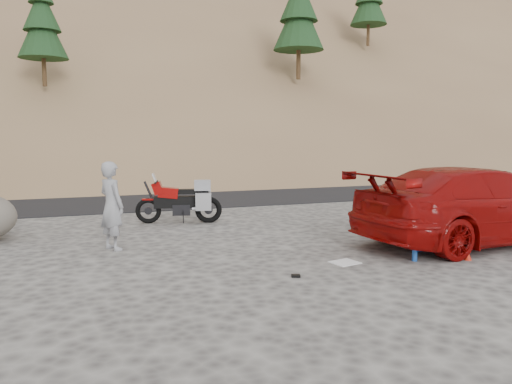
% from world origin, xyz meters
% --- Properties ---
extents(ground, '(140.00, 140.00, 0.00)m').
position_xyz_m(ground, '(0.00, 0.00, 0.00)').
color(ground, '#474442').
rests_on(ground, ground).
extents(road, '(120.00, 7.00, 0.05)m').
position_xyz_m(road, '(0.00, 9.00, 0.00)').
color(road, black).
rests_on(road, ground).
extents(hillside, '(120.00, 73.00, 46.72)m').
position_xyz_m(hillside, '(-0.05, 40.88, 11.08)').
color(hillside, brown).
rests_on(hillside, ground).
extents(motorcycle, '(2.10, 0.92, 1.27)m').
position_xyz_m(motorcycle, '(-0.49, 3.44, 0.54)').
color(motorcycle, black).
rests_on(motorcycle, ground).
extents(man, '(0.65, 0.74, 1.69)m').
position_xyz_m(man, '(-2.36, 1.01, 0.00)').
color(man, gray).
rests_on(man, ground).
extents(red_car, '(5.49, 2.60, 1.55)m').
position_xyz_m(red_car, '(4.61, -0.89, 0.00)').
color(red_car, maroon).
rests_on(red_car, ground).
extents(gear_white_cloth, '(0.51, 0.47, 0.01)m').
position_xyz_m(gear_white_cloth, '(1.30, -1.41, 0.01)').
color(gear_white_cloth, white).
rests_on(gear_white_cloth, ground).
extents(gear_blue_mat, '(0.50, 0.31, 0.19)m').
position_xyz_m(gear_blue_mat, '(3.14, -1.14, 0.09)').
color(gear_blue_mat, '#1B4CA4').
rests_on(gear_blue_mat, ground).
extents(gear_bottle, '(0.11, 0.11, 0.25)m').
position_xyz_m(gear_bottle, '(2.50, -1.71, 0.12)').
color(gear_bottle, '#1B4CA4').
rests_on(gear_bottle, ground).
extents(gear_funnel, '(0.18, 0.18, 0.18)m').
position_xyz_m(gear_funnel, '(3.42, -1.98, 0.09)').
color(gear_funnel, '#B31D0B').
rests_on(gear_funnel, ground).
extents(gear_glove_a, '(0.16, 0.13, 0.04)m').
position_xyz_m(gear_glove_a, '(0.15, -1.90, 0.02)').
color(gear_glove_a, black).
rests_on(gear_glove_a, ground).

